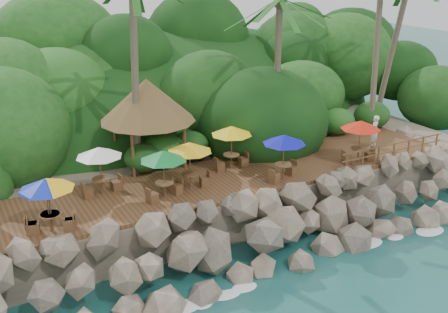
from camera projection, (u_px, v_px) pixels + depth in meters
ground at (292, 275)px, 22.79m from camera, size 140.00×140.00×0.00m
land_base at (151, 143)px, 35.54m from camera, size 32.00×25.20×2.10m
jungle_hill at (116, 128)px, 42.06m from camera, size 44.80×28.00×15.40m
seawall at (267, 231)px, 24.03m from camera, size 29.00×4.00×2.30m
terrace at (224, 179)px, 26.94m from camera, size 26.00×5.00×0.20m
jungle_foliage at (158, 163)px, 35.09m from camera, size 44.00×16.00×12.00m
foam_line at (288, 271)px, 23.03m from camera, size 25.20×0.80×0.06m
palapa at (147, 100)px, 27.38m from camera, size 4.95×4.95×4.60m
dining_clusters at (189, 149)px, 25.14m from camera, size 21.25×5.00×2.31m
railing at (394, 150)px, 28.89m from camera, size 7.20×0.10×1.00m
waiter at (374, 131)px, 30.82m from camera, size 0.81×0.69×1.88m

